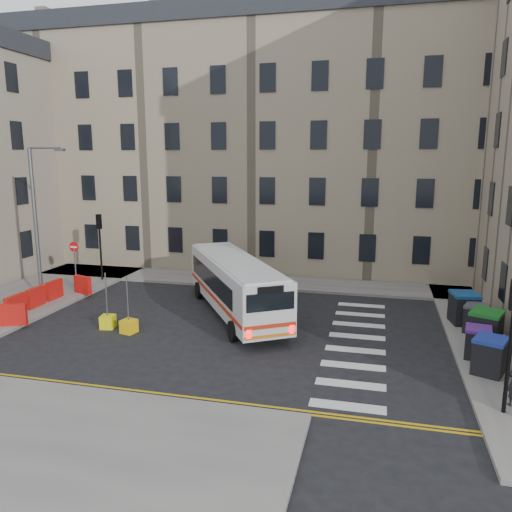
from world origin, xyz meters
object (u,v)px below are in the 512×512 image
at_px(wheelie_bin_c, 486,328).
at_px(bollard_chevron, 108,322).
at_px(wheelie_bin_e, 464,308).
at_px(wheelie_bin_b, 478,342).
at_px(wheelie_bin_a, 490,355).
at_px(bollard_yellow, 129,326).
at_px(bus, 235,283).
at_px(wheelie_bin_d, 476,318).
at_px(streetlamp, 35,221).

height_order(wheelie_bin_c, bollard_chevron, wheelie_bin_c).
xyz_separation_m(wheelie_bin_e, bollard_chevron, (-15.80, -4.22, -0.57)).
xyz_separation_m(wheelie_bin_b, wheelie_bin_c, (0.55, 1.39, 0.14)).
xyz_separation_m(wheelie_bin_a, bollard_yellow, (-14.61, 1.04, -0.51)).
distance_m(wheelie_bin_a, wheelie_bin_c, 2.85).
relative_size(wheelie_bin_a, bollard_chevron, 2.48).
distance_m(wheelie_bin_e, bollard_yellow, 15.28).
bearing_deg(bus, wheelie_bin_c, -42.09).
relative_size(bus, wheelie_bin_d, 7.13).
xyz_separation_m(wheelie_bin_c, bollard_yellow, (-15.01, -1.78, -0.58)).
height_order(streetlamp, bollard_yellow, streetlamp).
height_order(streetlamp, wheelie_bin_d, streetlamp).
xyz_separation_m(wheelie_bin_a, wheelie_bin_d, (0.32, 4.48, -0.04)).
xyz_separation_m(streetlamp, wheelie_bin_c, (22.12, -1.77, -3.45)).
bearing_deg(bus, bollard_yellow, -168.49).
distance_m(streetlamp, bollard_chevron, 7.82).
distance_m(bus, wheelie_bin_e, 10.77).
bearing_deg(wheelie_bin_d, bollard_chevron, -149.61).
xyz_separation_m(streetlamp, bollard_yellow, (7.11, -3.55, -4.04)).
height_order(bollard_yellow, bollard_chevron, same).
xyz_separation_m(wheelie_bin_b, bollard_yellow, (-14.46, -0.39, -0.45)).
distance_m(wheelie_bin_a, bollard_chevron, 15.91).
bearing_deg(bus, wheelie_bin_d, -33.68).
xyz_separation_m(wheelie_bin_b, bollard_chevron, (-15.69, -0.06, -0.45)).
distance_m(wheelie_bin_b, wheelie_bin_c, 1.50).
distance_m(bus, bollard_chevron, 6.24).
xyz_separation_m(wheelie_bin_a, wheelie_bin_c, (0.40, 2.82, 0.08)).
bearing_deg(streetlamp, wheelie_bin_e, 2.65).
bearing_deg(wheelie_bin_e, wheelie_bin_d, -81.93).
bearing_deg(wheelie_bin_e, bus, 174.78).
xyz_separation_m(streetlamp, wheelie_bin_a, (21.72, -4.59, -3.53)).
xyz_separation_m(bus, wheelie_bin_a, (10.75, -4.74, -0.78)).
bearing_deg(wheelie_bin_c, wheelie_bin_d, 116.18).
xyz_separation_m(streetlamp, wheelie_bin_b, (21.57, -3.16, -3.59)).
bearing_deg(bus, wheelie_bin_a, -56.12).
xyz_separation_m(wheelie_bin_d, bollard_chevron, (-16.16, -3.10, -0.47)).
bearing_deg(wheelie_bin_c, bollard_yellow, -149.69).
height_order(wheelie_bin_c, wheelie_bin_e, wheelie_bin_c).
distance_m(wheelie_bin_c, bollard_chevron, 16.31).
distance_m(wheelie_bin_d, wheelie_bin_e, 1.18).
height_order(wheelie_bin_e, bollard_chevron, wheelie_bin_e).
relative_size(bus, bollard_yellow, 16.25).
height_order(streetlamp, wheelie_bin_a, streetlamp).
distance_m(wheelie_bin_d, bollard_yellow, 15.33).
distance_m(bollard_yellow, bollard_chevron, 1.28).
distance_m(streetlamp, wheelie_bin_a, 22.48).
bearing_deg(wheelie_bin_a, bollard_chevron, -161.38).
xyz_separation_m(bus, bollard_chevron, (-5.09, -3.37, -1.29)).
height_order(wheelie_bin_b, wheelie_bin_c, wheelie_bin_c).
bearing_deg(wheelie_bin_d, wheelie_bin_e, 127.35).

